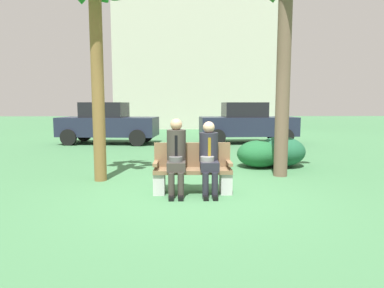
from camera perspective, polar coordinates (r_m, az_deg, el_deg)
name	(u,v)px	position (r m, az deg, el deg)	size (l,w,h in m)	color
ground_plane	(193,196)	(5.98, 0.09, -8.77)	(80.00, 80.00, 0.00)	#3E7347
park_bench	(193,171)	(6.12, 0.09, -4.59)	(1.40, 0.44, 0.90)	brown
seated_man_left	(176,153)	(5.94, -2.69, -1.52)	(0.34, 0.72, 1.35)	#38332D
seated_man_right	(209,154)	(5.95, 2.90, -1.75)	(0.34, 0.72, 1.30)	#23232D
palm_tree_short	(96,1)	(7.50, -16.03, 22.34)	(1.50, 1.47, 4.79)	brown
shrub_near_bench	(281,151)	(8.98, 14.83, -1.23)	(1.24, 1.14, 0.78)	#1D5537
shrub_mid_lawn	(259,154)	(8.72, 11.26, -1.66)	(1.10, 1.01, 0.69)	#1E5C2F
parked_car_near	(108,123)	(14.13, -14.11, 3.45)	(4.04, 2.03, 1.68)	#1E2338
parked_car_far	(247,123)	(14.10, 9.27, 3.56)	(3.96, 1.84, 1.68)	#1E2338
building_backdrop	(197,24)	(25.21, 0.78, 19.72)	(11.38, 6.30, 14.47)	#B7B9A7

